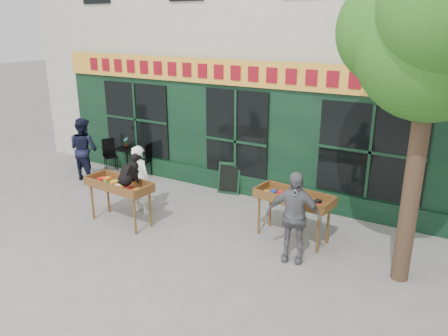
% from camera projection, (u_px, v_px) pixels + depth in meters
% --- Properties ---
extents(ground, '(80.00, 80.00, 0.00)m').
position_uv_depth(ground, '(182.00, 227.00, 9.22)').
color(ground, slate).
rests_on(ground, ground).
extents(street_tree, '(3.05, 2.90, 5.60)m').
position_uv_depth(street_tree, '(440.00, 22.00, 6.11)').
color(street_tree, '#382619').
rests_on(street_tree, ground).
extents(book_cart_center, '(1.54, 0.73, 0.99)m').
position_uv_depth(book_cart_center, '(119.00, 187.00, 9.17)').
color(book_cart_center, brown).
rests_on(book_cart_center, ground).
extents(dog, '(0.38, 0.62, 0.60)m').
position_uv_depth(dog, '(129.00, 169.00, 8.81)').
color(dog, black).
rests_on(dog, book_cart_center).
extents(woman, '(0.60, 0.42, 1.57)m').
position_uv_depth(woman, '(140.00, 180.00, 9.71)').
color(woman, white).
rests_on(woman, ground).
extents(book_cart_right, '(1.56, 0.79, 0.99)m').
position_uv_depth(book_cart_right, '(294.00, 200.00, 8.48)').
color(book_cart_right, brown).
rests_on(book_cart_right, ground).
extents(man_right, '(1.06, 0.63, 1.69)m').
position_uv_depth(man_right, '(293.00, 217.00, 7.72)').
color(man_right, '#5D5D62').
rests_on(man_right, ground).
extents(bistro_table, '(0.60, 0.60, 0.76)m').
position_uv_depth(bistro_table, '(127.00, 155.00, 12.32)').
color(bistro_table, black).
rests_on(bistro_table, ground).
extents(bistro_chair_left, '(0.50, 0.50, 0.95)m').
position_uv_depth(bistro_chair_left, '(109.00, 152.00, 12.58)').
color(bistro_chair_left, black).
rests_on(bistro_chair_left, ground).
extents(bistro_chair_right, '(0.43, 0.43, 0.95)m').
position_uv_depth(bistro_chair_right, '(146.00, 158.00, 12.06)').
color(bistro_chair_right, black).
rests_on(bistro_chair_right, ground).
extents(potted_plant, '(0.19, 0.15, 0.31)m').
position_uv_depth(potted_plant, '(126.00, 143.00, 12.20)').
color(potted_plant, gray).
rests_on(potted_plant, bistro_table).
extents(man_left, '(0.85, 0.67, 1.71)m').
position_uv_depth(man_left, '(84.00, 149.00, 11.83)').
color(man_left, black).
rests_on(man_left, ground).
extents(chalkboard, '(0.59, 0.31, 0.79)m').
position_uv_depth(chalkboard, '(229.00, 178.00, 10.94)').
color(chalkboard, black).
rests_on(chalkboard, ground).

